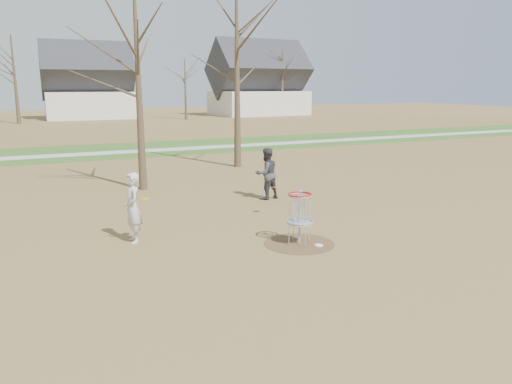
{
  "coord_description": "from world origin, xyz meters",
  "views": [
    {
      "loc": [
        -6.2,
        -10.45,
        3.93
      ],
      "look_at": [
        -0.5,
        1.5,
        1.1
      ],
      "focal_mm": 35.0,
      "sensor_mm": 36.0,
      "label": 1
    }
  ],
  "objects_px": {
    "player_throwing": "(266,174)",
    "disc_grounded": "(319,245)",
    "player_standing": "(133,208)",
    "disc_golf_basket": "(300,209)"
  },
  "relations": [
    {
      "from": "player_throwing",
      "to": "disc_golf_basket",
      "type": "xyz_separation_m",
      "value": [
        -1.55,
        -4.95,
        0.0
      ]
    },
    {
      "from": "player_standing",
      "to": "disc_golf_basket",
      "type": "relative_size",
      "value": 1.33
    },
    {
      "from": "player_standing",
      "to": "player_throwing",
      "type": "height_order",
      "value": "player_throwing"
    },
    {
      "from": "player_standing",
      "to": "disc_golf_basket",
      "type": "height_order",
      "value": "player_standing"
    },
    {
      "from": "disc_grounded",
      "to": "disc_golf_basket",
      "type": "height_order",
      "value": "disc_golf_basket"
    },
    {
      "from": "player_standing",
      "to": "player_throwing",
      "type": "distance_m",
      "value": 6.08
    },
    {
      "from": "player_throwing",
      "to": "disc_grounded",
      "type": "relative_size",
      "value": 8.27
    },
    {
      "from": "player_throwing",
      "to": "disc_grounded",
      "type": "height_order",
      "value": "player_throwing"
    },
    {
      "from": "player_standing",
      "to": "disc_golf_basket",
      "type": "distance_m",
      "value": 4.22
    },
    {
      "from": "disc_golf_basket",
      "to": "player_standing",
      "type": "bearing_deg",
      "value": 152.51
    }
  ]
}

